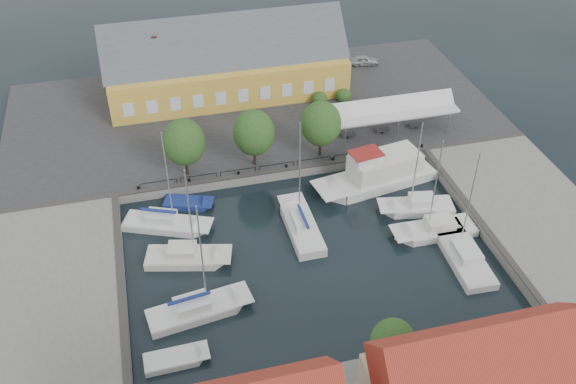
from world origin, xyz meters
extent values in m
plane|color=black|center=(0.00, 0.00, 0.00)|extent=(140.00, 140.00, 0.00)
cube|color=#2D2D30|center=(0.00, 23.00, 0.50)|extent=(56.00, 26.00, 1.00)
cube|color=slate|center=(-22.00, -2.00, 0.50)|extent=(12.00, 24.00, 1.00)
cube|color=slate|center=(22.00, -2.00, 0.50)|extent=(12.00, 24.00, 1.00)
cube|color=#383533|center=(0.00, 10.30, 1.06)|extent=(56.00, 0.60, 0.12)
cube|color=#383533|center=(-16.30, -2.00, 1.06)|extent=(0.60, 24.00, 0.12)
cube|color=#383533|center=(16.30, -2.00, 1.06)|extent=(0.60, 24.00, 0.12)
cylinder|color=black|center=(-14.00, 10.60, 1.20)|extent=(0.24, 0.24, 0.40)
cylinder|color=black|center=(-9.00, 10.60, 1.20)|extent=(0.24, 0.24, 0.40)
cylinder|color=black|center=(-4.00, 10.60, 1.20)|extent=(0.24, 0.24, 0.40)
cylinder|color=black|center=(1.00, 10.60, 1.20)|extent=(0.24, 0.24, 0.40)
cylinder|color=black|center=(6.00, 10.60, 1.20)|extent=(0.24, 0.24, 0.40)
cylinder|color=black|center=(11.00, 10.60, 1.20)|extent=(0.24, 0.24, 0.40)
cylinder|color=black|center=(16.00, 10.60, 1.20)|extent=(0.24, 0.24, 0.40)
cube|color=gold|center=(-2.00, 28.00, 3.25)|extent=(28.00, 10.00, 4.50)
cube|color=#474C51|center=(-2.00, 28.00, 6.75)|extent=(28.56, 7.60, 7.60)
cube|color=gold|center=(-12.00, 34.00, 2.75)|extent=(6.00, 6.00, 3.50)
cube|color=brown|center=(-10.00, 28.00, 8.60)|extent=(0.60, 0.60, 1.20)
cube|color=silver|center=(14.00, 14.50, 3.70)|extent=(14.00, 4.00, 0.25)
cylinder|color=silver|center=(8.00, 12.70, 2.35)|extent=(0.10, 0.10, 2.70)
cylinder|color=silver|center=(8.00, 16.30, 2.35)|extent=(0.10, 0.10, 2.70)
cylinder|color=silver|center=(14.00, 12.70, 2.35)|extent=(0.10, 0.10, 2.70)
cylinder|color=silver|center=(14.00, 16.30, 2.35)|extent=(0.10, 0.10, 2.70)
cylinder|color=silver|center=(20.00, 12.70, 2.35)|extent=(0.10, 0.10, 2.70)
cylinder|color=silver|center=(20.00, 16.30, 2.35)|extent=(0.10, 0.10, 2.70)
cylinder|color=black|center=(-9.00, 12.00, 2.05)|extent=(0.30, 0.30, 2.10)
ellipsoid|color=#1E4217|center=(-9.00, 12.00, 4.88)|extent=(4.20, 4.20, 4.83)
cylinder|color=black|center=(-2.00, 12.00, 2.05)|extent=(0.30, 0.30, 2.10)
ellipsoid|color=#1E4217|center=(-2.00, 12.00, 4.88)|extent=(4.20, 4.20, 4.83)
cylinder|color=black|center=(5.00, 12.00, 2.05)|extent=(0.30, 0.30, 2.10)
ellipsoid|color=#1E4217|center=(5.00, 12.00, 4.88)|extent=(4.20, 4.20, 4.83)
imported|color=#AEB2B7|center=(16.56, 30.64, 1.64)|extent=(3.95, 2.11, 1.28)
imported|color=#5D1D15|center=(-8.81, 17.23, 1.68)|extent=(2.62, 4.37, 1.36)
cube|color=silver|center=(0.24, 1.36, 0.15)|extent=(2.62, 6.92, 1.50)
cube|color=silver|center=(0.24, 2.22, 0.94)|extent=(2.53, 8.30, 0.08)
cube|color=silver|center=(0.24, 1.53, 1.40)|extent=(1.77, 2.77, 0.90)
cylinder|color=silver|center=(0.24, 2.74, 6.08)|extent=(0.12, 0.12, 10.35)
cube|color=navy|center=(0.24, 1.36, 2.15)|extent=(0.24, 3.45, 0.22)
cube|color=silver|center=(10.36, 7.20, 0.10)|extent=(10.85, 5.59, 1.80)
cube|color=silver|center=(9.09, 6.98, 1.04)|extent=(12.86, 5.79, 0.08)
cube|color=silver|center=(10.36, 7.20, 2.10)|extent=(7.57, 4.47, 2.20)
cube|color=silver|center=(8.07, 6.80, 3.50)|extent=(3.17, 2.59, 1.20)
cube|color=maroon|center=(8.07, 6.80, 4.15)|extent=(3.44, 2.75, 0.10)
cube|color=silver|center=(12.35, 1.94, 0.05)|extent=(6.25, 3.50, 1.30)
cube|color=silver|center=(11.62, 2.07, 0.74)|extent=(7.39, 3.61, 0.08)
cube|color=silver|center=(12.20, 1.96, 1.20)|extent=(2.62, 2.08, 0.90)
cylinder|color=silver|center=(11.19, 2.15, 5.31)|extent=(0.12, 0.12, 9.22)
cube|color=silver|center=(12.63, -1.54, 0.05)|extent=(6.48, 2.79, 1.30)
cube|color=silver|center=(11.82, -1.53, 0.74)|extent=(7.76, 2.71, 0.08)
cube|color=silver|center=(12.47, -1.54, 1.20)|extent=(2.60, 1.87, 0.90)
cylinder|color=silver|center=(11.34, -1.52, 5.52)|extent=(0.12, 0.12, 9.64)
cube|color=silver|center=(13.05, -5.84, 0.05)|extent=(3.19, 7.33, 1.30)
cube|color=silver|center=(13.09, -4.93, 0.74)|extent=(3.14, 8.77, 0.08)
cube|color=silver|center=(13.06, -5.66, 1.20)|extent=(2.08, 2.97, 0.90)
cylinder|color=silver|center=(13.11, -4.39, 5.74)|extent=(0.12, 0.12, 10.07)
cube|color=silver|center=(-12.40, 5.67, 0.05)|extent=(7.19, 4.88, 1.30)
cube|color=silver|center=(-11.62, 5.35, 0.74)|extent=(8.40, 5.31, 0.08)
cube|color=silver|center=(-12.25, 5.61, 1.20)|extent=(3.14, 2.58, 0.90)
cylinder|color=silver|center=(-11.16, 5.15, 5.64)|extent=(0.12, 0.12, 9.88)
cube|color=navy|center=(-12.40, 5.67, 1.95)|extent=(3.21, 1.52, 0.22)
cube|color=silver|center=(-11.07, 0.63, 0.05)|extent=(6.58, 4.05, 1.30)
cube|color=silver|center=(-10.33, 0.44, 0.74)|extent=(7.74, 4.24, 0.08)
cube|color=silver|center=(-10.93, 0.59, 1.20)|extent=(2.81, 2.34, 0.90)
cylinder|color=silver|center=(-9.89, 0.33, 5.29)|extent=(0.12, 0.12, 9.18)
cube|color=silver|center=(-11.06, -5.87, 0.05)|extent=(7.23, 3.61, 1.30)
cube|color=silver|center=(-10.20, -5.74, 0.74)|extent=(8.58, 3.70, 0.08)
cube|color=silver|center=(-10.89, -5.84, 1.20)|extent=(3.00, 2.18, 0.90)
cylinder|color=silver|center=(-9.69, -5.67, 5.79)|extent=(0.12, 0.12, 10.17)
cube|color=navy|center=(-11.06, -5.87, 1.95)|extent=(3.46, 0.71, 0.22)
cube|color=silver|center=(-13.12, -10.09, 0.05)|extent=(4.01, 1.98, 0.90)
cube|color=silver|center=(-12.63, -10.08, 0.54)|extent=(4.80, 1.92, 0.08)
cube|color=navy|center=(-9.86, 8.42, 0.05)|extent=(4.36, 3.16, 0.80)
cube|color=navy|center=(-9.39, 8.26, 0.49)|extent=(5.08, 3.35, 0.08)
cube|color=#A43223|center=(4.00, -23.00, 9.75)|extent=(12.36, 6.50, 6.50)
cube|color=brown|center=(1.00, -23.00, 11.40)|extent=(0.70, 0.70, 1.00)
cube|color=brown|center=(6.40, -23.00, 11.30)|extent=(0.60, 0.60, 0.80)
camera|label=1|loc=(-12.08, -41.39, 39.43)|focal=40.00mm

